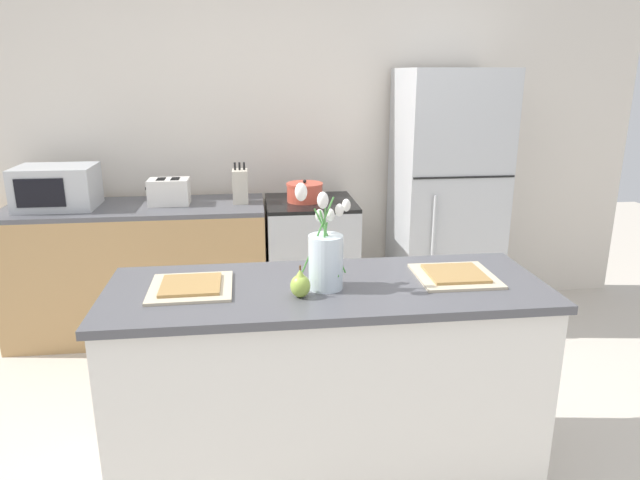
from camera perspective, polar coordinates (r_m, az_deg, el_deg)
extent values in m
plane|color=beige|center=(2.79, 0.68, -21.98)|extent=(10.00, 10.00, 0.00)
cube|color=silver|center=(4.19, -2.97, 11.19)|extent=(5.20, 0.08, 2.70)
cube|color=silver|center=(2.54, 0.71, -14.37)|extent=(1.76, 0.62, 0.86)
cube|color=#4C4C51|center=(2.34, 0.75, -4.94)|extent=(1.80, 0.66, 0.03)
cube|color=tan|center=(4.05, -17.49, -3.07)|extent=(1.68, 0.60, 0.86)
cube|color=#515156|center=(3.93, -18.04, 3.07)|extent=(1.68, 0.60, 0.03)
cube|color=#B2B5B7|center=(4.00, -0.93, -2.50)|extent=(0.60, 0.60, 0.87)
cube|color=black|center=(3.88, -0.96, 3.74)|extent=(0.60, 0.60, 0.02)
cube|color=black|center=(3.73, -0.43, -4.48)|extent=(0.42, 0.01, 0.29)
cube|color=#B7BABC|center=(4.09, 12.43, 4.02)|extent=(0.68, 0.64, 1.76)
cube|color=black|center=(3.75, 14.24, 6.09)|extent=(0.67, 0.01, 0.01)
cylinder|color=#B2B5B7|center=(3.79, 11.18, -1.28)|extent=(0.02, 0.02, 0.76)
cylinder|color=silver|center=(2.27, 0.57, -2.23)|extent=(0.14, 0.14, 0.22)
cylinder|color=#4C9342|center=(2.24, 1.02, -0.10)|extent=(0.13, 0.04, 0.26)
ellipsoid|color=white|center=(2.20, 2.65, 3.50)|extent=(0.03, 0.03, 0.05)
cylinder|color=#4C9342|center=(2.27, 0.69, -0.71)|extent=(0.04, 0.09, 0.21)
ellipsoid|color=white|center=(2.28, 1.04, 2.53)|extent=(0.03, 0.03, 0.05)
cylinder|color=#4C9342|center=(2.27, 0.32, -0.75)|extent=(0.03, 0.05, 0.22)
ellipsoid|color=white|center=(2.26, -0.04, 2.47)|extent=(0.03, 0.03, 0.05)
cylinder|color=#4C9342|center=(2.23, -0.25, 0.42)|extent=(0.13, 0.01, 0.31)
ellipsoid|color=white|center=(2.18, -1.91, 4.83)|extent=(0.05, 0.05, 0.07)
cylinder|color=#4C9342|center=(2.22, 0.42, -0.14)|extent=(0.02, 0.05, 0.30)
ellipsoid|color=white|center=(2.15, 0.28, 4.00)|extent=(0.04, 0.04, 0.07)
cylinder|color=#4C9342|center=(2.24, 0.93, -0.36)|extent=(0.07, 0.09, 0.26)
ellipsoid|color=white|center=(2.17, 1.95, 3.00)|extent=(0.03, 0.03, 0.05)
ellipsoid|color=#9EBC47|center=(2.21, -1.98, -4.61)|extent=(0.08, 0.08, 0.09)
cone|color=#9EBC47|center=(2.19, -1.99, -3.37)|extent=(0.04, 0.04, 0.04)
cylinder|color=brown|center=(2.18, -2.00, -2.79)|extent=(0.01, 0.01, 0.02)
cube|color=beige|center=(2.36, -12.78, -4.66)|extent=(0.33, 0.33, 0.01)
cube|color=#A37A42|center=(2.35, -12.80, -4.39)|extent=(0.24, 0.24, 0.01)
cube|color=beige|center=(2.49, 13.35, -3.53)|extent=(0.33, 0.33, 0.01)
cube|color=#A37A42|center=(2.49, 13.37, -3.27)|extent=(0.24, 0.24, 0.01)
cube|color=silver|center=(3.89, -14.85, 4.68)|extent=(0.26, 0.18, 0.17)
cube|color=black|center=(3.88, -15.62, 5.88)|extent=(0.05, 0.11, 0.01)
cube|color=black|center=(3.86, -14.28, 5.94)|extent=(0.05, 0.11, 0.01)
cube|color=black|center=(3.90, -16.92, 4.95)|extent=(0.02, 0.02, 0.02)
cylinder|color=#CC4C38|center=(3.85, -1.54, 4.69)|extent=(0.24, 0.24, 0.11)
cylinder|color=#CC4C38|center=(3.84, -1.55, 5.61)|extent=(0.25, 0.25, 0.01)
sphere|color=black|center=(3.84, -1.55, 5.89)|extent=(0.02, 0.02, 0.02)
cube|color=#B7BABC|center=(4.02, -24.82, 4.82)|extent=(0.48, 0.36, 0.27)
cube|color=black|center=(3.87, -26.22, 4.23)|extent=(0.29, 0.01, 0.18)
cube|color=beige|center=(3.85, -7.98, 5.33)|extent=(0.10, 0.14, 0.22)
cylinder|color=black|center=(3.82, -8.51, 7.30)|extent=(0.01, 0.01, 0.05)
cylinder|color=black|center=(3.82, -8.06, 7.32)|extent=(0.01, 0.01, 0.05)
cylinder|color=black|center=(3.82, -7.60, 7.33)|extent=(0.01, 0.01, 0.05)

